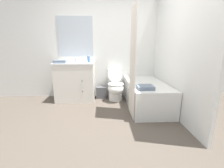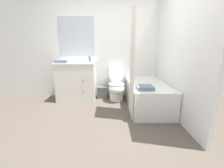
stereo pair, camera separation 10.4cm
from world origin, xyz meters
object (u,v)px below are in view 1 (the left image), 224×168
vanity_cabinet (76,81)px  soap_dispenser (89,59)px  toilet (115,86)px  bathtub (146,94)px  wastebasket (101,92)px  sink_faucet (76,60)px  bath_towel_folded (145,87)px  hand_towel_folded (60,62)px  tissue_box (80,60)px

vanity_cabinet → soap_dispenser: (0.33, -0.01, 0.51)m
toilet → bathtub: (0.63, -0.41, -0.07)m
toilet → wastebasket: size_ratio=2.87×
bathtub → soap_dispenser: soap_dispenser is taller
sink_faucet → bath_towel_folded: sink_faucet is taller
hand_towel_folded → vanity_cabinet: bearing=31.2°
sink_faucet → soap_dispenser: 0.39m
hand_towel_folded → bath_towel_folded: 1.90m
vanity_cabinet → hand_towel_folded: bearing=-148.8°
vanity_cabinet → sink_faucet: size_ratio=6.33×
toilet → vanity_cabinet: bearing=176.3°
toilet → bath_towel_folded: bearing=-62.8°
hand_towel_folded → tissue_box: bearing=20.6°
toilet → hand_towel_folded: 1.37m
vanity_cabinet → soap_dispenser: 0.61m
sink_faucet → hand_towel_folded: 0.45m
toilet → sink_faucet: bearing=165.2°
hand_towel_folded → bath_towel_folded: (1.69, -0.80, -0.38)m
toilet → bath_towel_folded: toilet is taller
wastebasket → hand_towel_folded: (-0.88, -0.25, 0.79)m
hand_towel_folded → bathtub: bearing=-9.4°
soap_dispenser → toilet: bearing=-4.8°
wastebasket → sink_faucet: bearing=170.2°
toilet → hand_towel_folded: hand_towel_folded is taller
wastebasket → tissue_box: (-0.47, -0.10, 0.80)m
sink_faucet → tissue_box: bearing=-58.1°
sink_faucet → hand_towel_folded: bearing=-128.0°
sink_faucet → wastebasket: bearing=-9.8°
wastebasket → soap_dispenser: (-0.27, -0.09, 0.83)m
tissue_box → bath_towel_folded: bearing=-36.5°
bath_towel_folded → toilet: bearing=117.2°
bathtub → toilet: bearing=146.6°
sink_faucet → tissue_box: sink_faucet is taller
tissue_box → bath_towel_folded: size_ratio=0.51×
soap_dispenser → bathtub: bearing=-20.6°
sink_faucet → bathtub: sink_faucet is taller
bathtub → hand_towel_folded: 1.99m
bathtub → wastebasket: 1.13m
bathtub → bath_towel_folded: size_ratio=5.29×
vanity_cabinet → bath_towel_folded: vanity_cabinet is taller
sink_faucet → vanity_cabinet: bearing=-90.0°
vanity_cabinet → hand_towel_folded: hand_towel_folded is taller
soap_dispenser → bath_towel_folded: (1.08, -0.95, -0.43)m
sink_faucet → toilet: bearing=-14.8°
sink_faucet → bathtub: 1.83m
vanity_cabinet → tissue_box: bearing=-7.4°
bath_towel_folded → wastebasket: bearing=127.7°
tissue_box → sink_faucet: bearing=121.9°
wastebasket → tissue_box: bearing=-167.9°
wastebasket → soap_dispenser: soap_dispenser is taller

